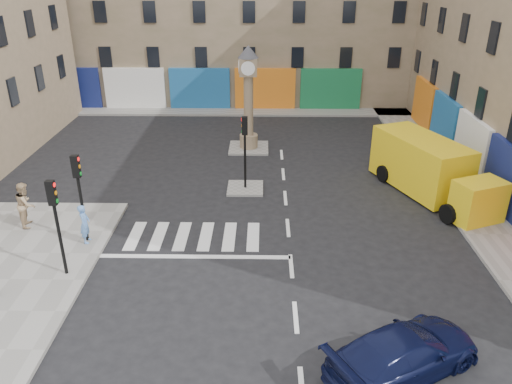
{
  "coord_description": "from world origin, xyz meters",
  "views": [
    {
      "loc": [
        -1.09,
        -15.05,
        10.59
      ],
      "look_at": [
        -1.38,
        3.39,
        2.0
      ],
      "focal_mm": 35.0,
      "sensor_mm": 36.0,
      "label": 1
    }
  ],
  "objects_px": {
    "traffic_light_island": "(245,141)",
    "traffic_light_left_near": "(55,213)",
    "pedestrian_blue": "(85,224)",
    "traffic_light_left_far": "(79,185)",
    "pedestrian_tan": "(26,204)",
    "yellow_van": "(429,169)",
    "navy_sedan": "(404,352)",
    "clock_pillar": "(248,92)"
  },
  "relations": [
    {
      "from": "pedestrian_blue",
      "to": "navy_sedan",
      "type": "bearing_deg",
      "value": -126.47
    },
    {
      "from": "traffic_light_island",
      "to": "pedestrian_blue",
      "type": "distance_m",
      "value": 8.51
    },
    {
      "from": "navy_sedan",
      "to": "pedestrian_tan",
      "type": "relative_size",
      "value": 2.41
    },
    {
      "from": "yellow_van",
      "to": "pedestrian_tan",
      "type": "xyz_separation_m",
      "value": [
        -18.25,
        -3.78,
        -0.19
      ]
    },
    {
      "from": "traffic_light_left_near",
      "to": "clock_pillar",
      "type": "height_order",
      "value": "clock_pillar"
    },
    {
      "from": "pedestrian_blue",
      "to": "pedestrian_tan",
      "type": "relative_size",
      "value": 0.83
    },
    {
      "from": "pedestrian_blue",
      "to": "pedestrian_tan",
      "type": "height_order",
      "value": "pedestrian_tan"
    },
    {
      "from": "navy_sedan",
      "to": "yellow_van",
      "type": "height_order",
      "value": "yellow_van"
    },
    {
      "from": "traffic_light_left_far",
      "to": "clock_pillar",
      "type": "height_order",
      "value": "clock_pillar"
    },
    {
      "from": "traffic_light_left_near",
      "to": "navy_sedan",
      "type": "height_order",
      "value": "traffic_light_left_near"
    },
    {
      "from": "traffic_light_left_near",
      "to": "pedestrian_tan",
      "type": "relative_size",
      "value": 1.87
    },
    {
      "from": "navy_sedan",
      "to": "pedestrian_blue",
      "type": "xyz_separation_m",
      "value": [
        -11.12,
        6.77,
        0.28
      ]
    },
    {
      "from": "traffic_light_left_far",
      "to": "traffic_light_island",
      "type": "relative_size",
      "value": 1.0
    },
    {
      "from": "traffic_light_island",
      "to": "traffic_light_left_near",
      "type": "bearing_deg",
      "value": -128.93
    },
    {
      "from": "pedestrian_blue",
      "to": "traffic_light_island",
      "type": "bearing_deg",
      "value": -53.6
    },
    {
      "from": "traffic_light_left_far",
      "to": "yellow_van",
      "type": "bearing_deg",
      "value": 18.1
    },
    {
      "from": "traffic_light_island",
      "to": "navy_sedan",
      "type": "bearing_deg",
      "value": -68.46
    },
    {
      "from": "pedestrian_blue",
      "to": "pedestrian_tan",
      "type": "bearing_deg",
      "value": 59.93
    },
    {
      "from": "traffic_light_left_near",
      "to": "navy_sedan",
      "type": "distance_m",
      "value": 12.19
    },
    {
      "from": "yellow_van",
      "to": "pedestrian_tan",
      "type": "height_order",
      "value": "yellow_van"
    },
    {
      "from": "pedestrian_blue",
      "to": "pedestrian_tan",
      "type": "distance_m",
      "value": 3.27
    },
    {
      "from": "clock_pillar",
      "to": "pedestrian_blue",
      "type": "height_order",
      "value": "clock_pillar"
    },
    {
      "from": "clock_pillar",
      "to": "traffic_light_left_far",
      "type": "bearing_deg",
      "value": -118.94
    },
    {
      "from": "traffic_light_left_near",
      "to": "traffic_light_island",
      "type": "distance_m",
      "value": 10.03
    },
    {
      "from": "navy_sedan",
      "to": "pedestrian_tan",
      "type": "height_order",
      "value": "pedestrian_tan"
    },
    {
      "from": "pedestrian_tan",
      "to": "yellow_van",
      "type": "bearing_deg",
      "value": -93.18
    },
    {
      "from": "traffic_light_left_far",
      "to": "navy_sedan",
      "type": "xyz_separation_m",
      "value": [
        11.16,
        -6.91,
        -1.93
      ]
    },
    {
      "from": "traffic_light_left_near",
      "to": "navy_sedan",
      "type": "bearing_deg",
      "value": -22.02
    },
    {
      "from": "navy_sedan",
      "to": "traffic_light_island",
      "type": "bearing_deg",
      "value": -8.13
    },
    {
      "from": "traffic_light_left_near",
      "to": "pedestrian_tan",
      "type": "distance_m",
      "value": 4.89
    },
    {
      "from": "traffic_light_left_near",
      "to": "pedestrian_blue",
      "type": "distance_m",
      "value": 2.79
    },
    {
      "from": "traffic_light_left_far",
      "to": "clock_pillar",
      "type": "xyz_separation_m",
      "value": [
        6.3,
        11.4,
        0.93
      ]
    },
    {
      "from": "traffic_light_left_near",
      "to": "navy_sedan",
      "type": "relative_size",
      "value": 0.77
    },
    {
      "from": "traffic_light_left_far",
      "to": "pedestrian_blue",
      "type": "height_order",
      "value": "traffic_light_left_far"
    },
    {
      "from": "clock_pillar",
      "to": "pedestrian_blue",
      "type": "distance_m",
      "value": 13.38
    },
    {
      "from": "pedestrian_blue",
      "to": "traffic_light_left_far",
      "type": "bearing_deg",
      "value": 11.34
    },
    {
      "from": "traffic_light_left_far",
      "to": "pedestrian_tan",
      "type": "xyz_separation_m",
      "value": [
        -2.92,
        1.23,
        -1.48
      ]
    },
    {
      "from": "traffic_light_left_far",
      "to": "pedestrian_tan",
      "type": "distance_m",
      "value": 3.5
    },
    {
      "from": "traffic_light_left_near",
      "to": "clock_pillar",
      "type": "relative_size",
      "value": 0.61
    },
    {
      "from": "traffic_light_left_near",
      "to": "traffic_light_left_far",
      "type": "relative_size",
      "value": 1.0
    },
    {
      "from": "traffic_light_island",
      "to": "pedestrian_tan",
      "type": "relative_size",
      "value": 1.87
    },
    {
      "from": "traffic_light_left_far",
      "to": "yellow_van",
      "type": "xyz_separation_m",
      "value": [
        15.33,
        5.01,
        -1.29
      ]
    }
  ]
}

